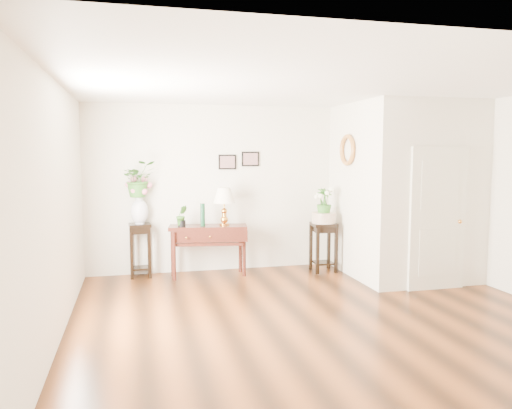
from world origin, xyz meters
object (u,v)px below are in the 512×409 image
object	(u,v)px
console_table	(208,251)
table_lamp	(224,204)
plant_stand_b	(323,247)
plant_stand_a	(140,250)

from	to	relation	value
console_table	table_lamp	distance (m)	0.81
console_table	plant_stand_b	world-z (taller)	console_table
table_lamp	plant_stand_a	bearing A→B (deg)	170.78
plant_stand_b	table_lamp	bearing A→B (deg)	175.48
plant_stand_a	plant_stand_b	xyz separation A→B (m)	(3.02, -0.35, -0.02)
console_table	table_lamp	world-z (taller)	table_lamp
table_lamp	console_table	bearing A→B (deg)	180.00
plant_stand_a	plant_stand_b	world-z (taller)	plant_stand_a
table_lamp	plant_stand_b	distance (m)	1.85
console_table	plant_stand_a	distance (m)	1.10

